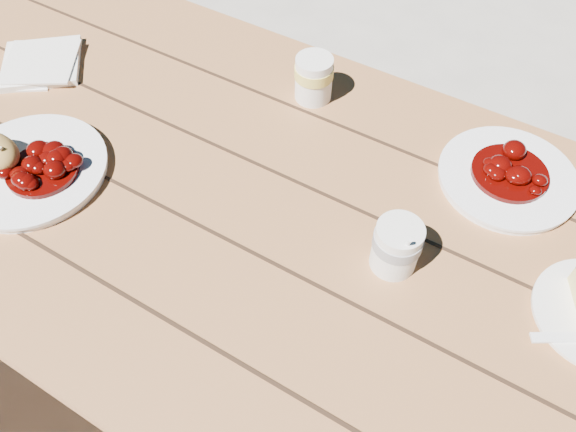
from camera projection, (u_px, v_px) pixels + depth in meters
The scene contains 11 objects.
ground at pixel (260, 370), 1.54m from camera, with size 60.00×60.00×0.00m, color #A8A298.
picnic_table at pixel (248, 253), 1.07m from camera, with size 2.00×1.55×0.75m.
main_plate at pixel (31, 171), 0.97m from camera, with size 0.26×0.26×0.02m, color white.
goulash_stew at pixel (39, 164), 0.94m from camera, with size 0.12×0.12×0.04m, color #440402, non-canonical shape.
fork_dessert at pixel (576, 337), 0.77m from camera, with size 0.03×0.16×0.01m, color white, non-canonical shape.
coffee_cup at pixel (396, 246), 0.83m from camera, with size 0.07×0.07×0.09m, color white.
napkin_stack at pixel (42, 63), 1.14m from camera, with size 0.15×0.15×0.01m, color white.
fork_table at pixel (16, 89), 1.10m from camera, with size 0.03×0.16×0.01m, color white, non-canonical shape.
second_plate at pixel (507, 178), 0.95m from camera, with size 0.23×0.23×0.02m, color white.
second_stew at pixel (513, 167), 0.93m from camera, with size 0.13×0.13×0.04m, color #440402, non-canonical shape.
second_cup at pixel (314, 78), 1.06m from camera, with size 0.07×0.07×0.09m, color white.
Camera 1 is at (0.36, -0.46, 1.48)m, focal length 35.00 mm.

